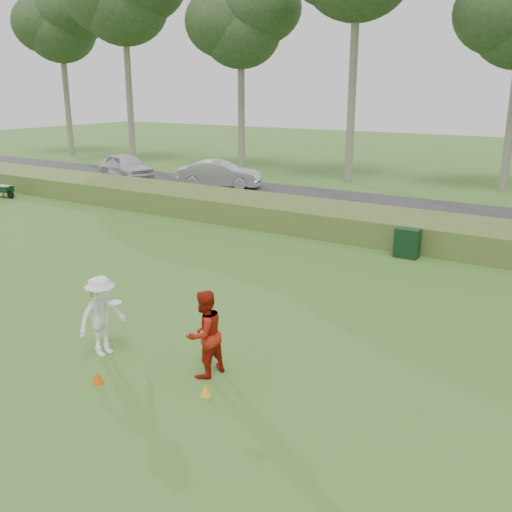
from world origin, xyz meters
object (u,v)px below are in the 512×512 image
Objects in this scene: cone_orange at (98,378)px; utility_cabinet at (407,243)px; car_mid at (220,174)px; cone_yellow at (206,390)px; car_left at (126,166)px; player_red at (204,334)px; player_white at (102,316)px.

utility_cabinet is (2.09, 10.91, 0.35)m from cone_orange.
cone_orange is 11.11m from utility_cabinet.
car_mid is (-10.46, 18.01, 0.66)m from cone_orange.
cone_yellow is 0.05× the size of car_left.
cone_orange is at bearing -102.61° from utility_cabinet.
player_red is 2.09m from cone_orange.
player_red is 7.18× the size of cone_orange.
player_white is 1.76× the size of utility_cabinet.
player_white is 0.39× the size of car_left.
player_red reaches higher than car_mid.
car_left is 6.36m from car_mid.
player_red reaches higher than car_left.
player_red reaches higher than cone_yellow.
utility_cabinet is at bearing -91.58° from car_left.
player_red reaches higher than player_white.
player_red is 24.37m from car_left.
cone_yellow is (1.92, 0.72, -0.01)m from cone_orange.
car_left is at bearing 159.03° from utility_cabinet.
car_left is (-18.24, 16.16, -0.04)m from player_red.
car_left is (-18.88, 6.58, 0.32)m from utility_cabinet.
player_red is at bearing -71.24° from player_white.
car_left is at bearing 138.14° from cone_yellow.
cone_orange is 24.26m from car_left.
cone_yellow is at bearing -85.76° from player_white.
cone_orange is at bearing -159.38° from cone_yellow.
cone_orange is 0.05× the size of car_mid.
player_white is at bearing 131.28° from cone_orange.
cone_yellow is 25.14m from car_left.
player_red is 0.39× the size of car_left.
cone_orange is at bearing -171.34° from car_mid.
cone_orange is 1.08× the size of cone_yellow.
utility_cabinet is at bearing -7.98° from player_white.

